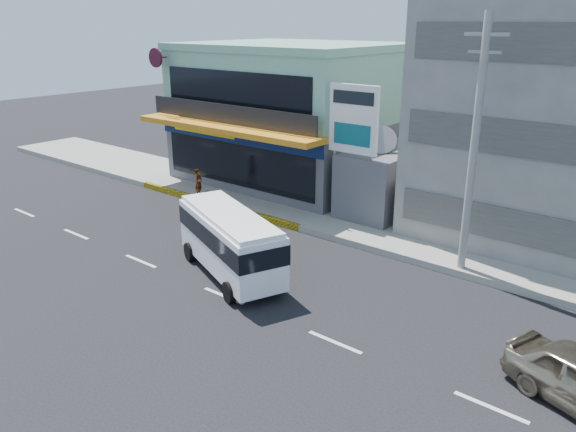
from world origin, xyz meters
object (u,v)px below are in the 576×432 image
at_px(shop_building, 292,118).
at_px(utility_pole_near, 474,148).
at_px(motorcycle_rider, 199,193).
at_px(minibus, 230,238).
at_px(satellite_dish, 381,151).
at_px(billboard, 353,127).

xyz_separation_m(shop_building, utility_pole_near, (14.00, -6.55, 1.15)).
relative_size(utility_pole_near, motorcycle_rider, 4.87).
bearing_deg(minibus, motorcycle_rider, 145.37).
distance_m(shop_building, satellite_dish, 8.54).
distance_m(utility_pole_near, minibus, 9.91).
bearing_deg(utility_pole_near, minibus, -140.31).
bearing_deg(billboard, motorcycle_rider, -163.84).
xyz_separation_m(shop_building, billboard, (7.50, -4.75, 0.93)).
bearing_deg(utility_pole_near, motorcycle_rider, -177.68).
distance_m(satellite_dish, utility_pole_near, 7.17).
height_order(utility_pole_near, motorcycle_rider, utility_pole_near).
bearing_deg(shop_building, motorcycle_rider, -96.25).
relative_size(satellite_dish, minibus, 0.23).
distance_m(shop_building, minibus, 14.43).
relative_size(shop_building, motorcycle_rider, 6.04).
xyz_separation_m(utility_pole_near, motorcycle_rider, (-14.78, -0.60, -4.47)).
bearing_deg(motorcycle_rider, billboard, 16.16).
height_order(billboard, minibus, billboard).
bearing_deg(utility_pole_near, satellite_dish, 149.04).
relative_size(shop_building, minibus, 1.89).
bearing_deg(billboard, satellite_dish, 74.48).
relative_size(shop_building, utility_pole_near, 1.24).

